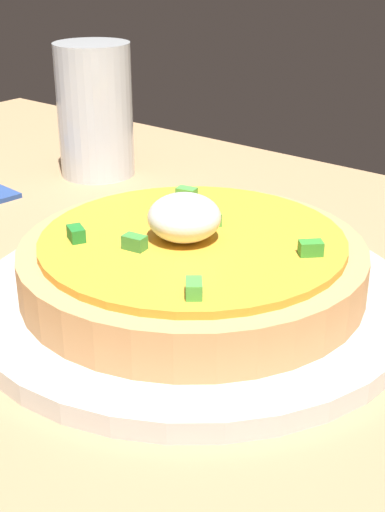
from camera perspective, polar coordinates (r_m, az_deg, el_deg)
dining_table at (r=43.13cm, az=-13.82°, el=-6.67°), size 94.73×76.71×2.73cm
plate at (r=42.72cm, az=0.00°, el=-3.17°), size 25.93×25.93×1.21cm
pizza at (r=41.68cm, az=-0.03°, el=-0.40°), size 20.24×20.24×5.89cm
cup_near at (r=65.40cm, az=-7.79°, el=10.95°), size 6.71×6.71×11.74cm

